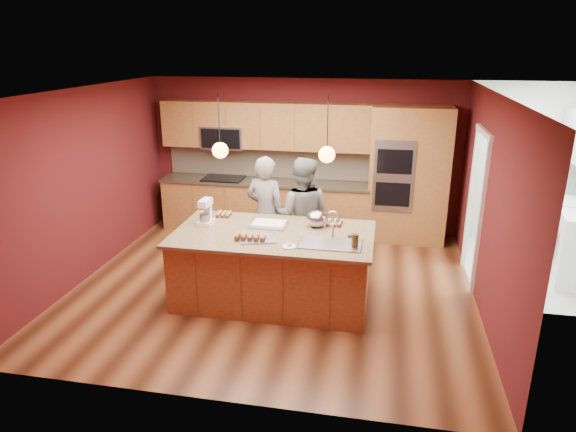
% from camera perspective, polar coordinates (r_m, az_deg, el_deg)
% --- Properties ---
extents(floor, '(5.50, 5.50, 0.00)m').
position_cam_1_polar(floor, '(7.35, -1.59, -7.77)').
color(floor, '#452111').
rests_on(floor, ground).
extents(ceiling, '(5.50, 5.50, 0.00)m').
position_cam_1_polar(ceiling, '(6.60, -1.81, 13.69)').
color(ceiling, white).
rests_on(ceiling, ground).
extents(wall_back, '(5.50, 0.00, 5.50)m').
position_cam_1_polar(wall_back, '(9.24, 1.69, 6.69)').
color(wall_back, '#521517').
rests_on(wall_back, ground).
extents(wall_front, '(5.50, 0.00, 5.50)m').
position_cam_1_polar(wall_front, '(4.60, -8.48, -6.34)').
color(wall_front, '#521517').
rests_on(wall_front, ground).
extents(wall_left, '(0.00, 5.00, 5.00)m').
position_cam_1_polar(wall_left, '(7.90, -21.59, 3.28)').
color(wall_left, '#521517').
rests_on(wall_left, ground).
extents(wall_right, '(0.00, 5.00, 5.00)m').
position_cam_1_polar(wall_right, '(6.83, 21.46, 0.98)').
color(wall_right, '#521517').
rests_on(wall_right, ground).
extents(cabinet_run, '(3.74, 0.64, 2.30)m').
position_cam_1_polar(cabinet_run, '(9.21, -2.78, 4.31)').
color(cabinet_run, brown).
rests_on(cabinet_run, floor).
extents(oven_column, '(1.30, 0.62, 2.30)m').
position_cam_1_polar(oven_column, '(8.88, 13.22, 4.38)').
color(oven_column, brown).
rests_on(oven_column, floor).
extents(doorway_trim, '(0.08, 1.11, 2.20)m').
position_cam_1_polar(doorway_trim, '(7.66, 20.07, 0.65)').
color(doorway_trim, white).
rests_on(doorway_trim, wall_right).
extents(pendant_left, '(0.20, 0.20, 0.80)m').
position_cam_1_polar(pendant_left, '(6.51, -7.55, 7.28)').
color(pendant_left, black).
rests_on(pendant_left, ceiling).
extents(pendant_right, '(0.20, 0.20, 0.80)m').
position_cam_1_polar(pendant_right, '(6.23, 4.34, 6.86)').
color(pendant_right, black).
rests_on(pendant_right, ceiling).
extents(island, '(2.58, 1.44, 1.33)m').
position_cam_1_polar(island, '(6.80, -1.49, -5.53)').
color(island, brown).
rests_on(island, floor).
extents(person_left, '(0.72, 0.57, 1.74)m').
position_cam_1_polar(person_left, '(7.62, -2.47, 0.28)').
color(person_left, black).
rests_on(person_left, floor).
extents(person_right, '(0.86, 0.67, 1.74)m').
position_cam_1_polar(person_right, '(7.52, 1.54, 0.05)').
color(person_right, slate).
rests_on(person_right, floor).
extents(stand_mixer, '(0.20, 0.27, 0.35)m').
position_cam_1_polar(stand_mixer, '(6.98, -9.12, 0.27)').
color(stand_mixer, white).
rests_on(stand_mixer, island).
extents(sheet_cake, '(0.50, 0.37, 0.05)m').
position_cam_1_polar(sheet_cake, '(6.87, -2.15, -0.92)').
color(sheet_cake, silver).
rests_on(sheet_cake, island).
extents(cooling_rack, '(0.51, 0.43, 0.02)m').
position_cam_1_polar(cooling_rack, '(6.40, -3.33, -2.56)').
color(cooling_rack, '#9D9EA4').
rests_on(cooling_rack, island).
extents(mixing_bowl, '(0.27, 0.27, 0.23)m').
position_cam_1_polar(mixing_bowl, '(6.82, 3.18, -0.32)').
color(mixing_bowl, '#A9ACB0').
rests_on(mixing_bowl, island).
extents(plate, '(0.17, 0.17, 0.01)m').
position_cam_1_polar(plate, '(6.17, 0.15, -3.42)').
color(plate, silver).
rests_on(plate, island).
extents(tumbler, '(0.08, 0.08, 0.17)m').
position_cam_1_polar(tumbler, '(6.18, 7.45, -2.76)').
color(tumbler, '#372712').
rests_on(tumbler, island).
extents(phone, '(0.12, 0.07, 0.01)m').
position_cam_1_polar(phone, '(6.54, 7.18, -2.27)').
color(phone, black).
rests_on(phone, island).
extents(cupcakes_left, '(0.21, 0.21, 0.06)m').
position_cam_1_polar(cupcakes_left, '(7.30, -7.15, 0.22)').
color(cupcakes_left, tan).
rests_on(cupcakes_left, island).
extents(cupcakes_rack, '(0.40, 0.16, 0.07)m').
position_cam_1_polar(cupcakes_rack, '(6.36, -4.21, -2.32)').
color(cupcakes_rack, tan).
rests_on(cupcakes_rack, island).
extents(cupcakes_right, '(0.22, 0.22, 0.07)m').
position_cam_1_polar(cupcakes_right, '(6.92, 5.17, -0.75)').
color(cupcakes_right, tan).
rests_on(cupcakes_right, island).
extents(dryer, '(0.74, 0.76, 1.04)m').
position_cam_1_polar(dryer, '(8.88, 28.35, -1.70)').
color(dryer, white).
rests_on(dryer, floor).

